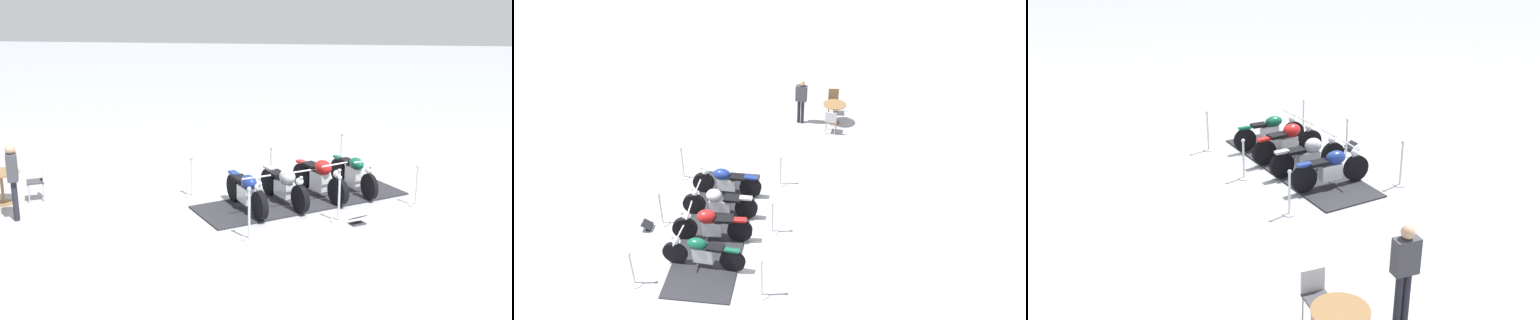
% 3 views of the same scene
% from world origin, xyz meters
% --- Properties ---
extents(ground_plane, '(80.00, 80.00, 0.00)m').
position_xyz_m(ground_plane, '(0.00, 0.00, 0.00)').
color(ground_plane, '#A8AAB2').
extents(display_platform, '(4.26, 5.24, 0.04)m').
position_xyz_m(display_platform, '(0.00, 0.00, 0.02)').
color(display_platform, '#28282D').
rests_on(display_platform, ground_plane).
extents(motorcycle_navy, '(1.85, 1.18, 0.94)m').
position_xyz_m(motorcycle_navy, '(-0.85, 1.23, 0.49)').
color(motorcycle_navy, black).
rests_on(motorcycle_navy, display_platform).
extents(motorcycle_chrome, '(1.84, 1.27, 0.94)m').
position_xyz_m(motorcycle_chrome, '(-0.30, 0.40, 0.48)').
color(motorcycle_chrome, black).
rests_on(motorcycle_chrome, display_platform).
extents(motorcycle_maroon, '(1.76, 1.38, 0.96)m').
position_xyz_m(motorcycle_maroon, '(0.25, -0.43, 0.52)').
color(motorcycle_maroon, black).
rests_on(motorcycle_maroon, display_platform).
extents(motorcycle_forest, '(1.87, 1.17, 0.93)m').
position_xyz_m(motorcycle_forest, '(0.80, -1.26, 0.51)').
color(motorcycle_forest, black).
rests_on(motorcycle_forest, display_platform).
extents(stanchion_right_mid, '(0.36, 0.36, 1.05)m').
position_xyz_m(stanchion_right_mid, '(-1.27, -0.85, 0.31)').
color(stanchion_right_mid, silver).
rests_on(stanchion_right_mid, ground_plane).
extents(stanchion_right_rear, '(0.35, 0.35, 1.01)m').
position_xyz_m(stanchion_right_rear, '(-0.05, -2.68, 0.30)').
color(stanchion_right_rear, silver).
rests_on(stanchion_right_rear, ground_plane).
extents(stanchion_left_rear, '(0.30, 0.30, 1.14)m').
position_xyz_m(stanchion_left_rear, '(2.49, -0.99, 0.40)').
color(stanchion_left_rear, silver).
rests_on(stanchion_left_rear, ground_plane).
extents(stanchion_left_mid, '(0.32, 0.32, 1.02)m').
position_xyz_m(stanchion_left_mid, '(1.27, 0.85, 0.33)').
color(stanchion_left_mid, silver).
rests_on(stanchion_left_mid, ground_plane).
extents(stanchion_right_front, '(0.33, 0.33, 1.13)m').
position_xyz_m(stanchion_right_front, '(-2.49, 0.99, 0.36)').
color(stanchion_right_front, silver).
rests_on(stanchion_right_front, ground_plane).
extents(stanchion_left_front, '(0.32, 0.32, 1.04)m').
position_xyz_m(stanchion_left_front, '(0.05, 2.68, 0.34)').
color(stanchion_left_front, silver).
rests_on(stanchion_left_front, ground_plane).
extents(info_placard, '(0.39, 0.41, 0.23)m').
position_xyz_m(info_placard, '(-1.41, -1.26, 0.08)').
color(info_placard, '#333338').
rests_on(info_placard, ground_plane).
extents(cafe_table, '(0.86, 0.86, 0.78)m').
position_xyz_m(cafe_table, '(-0.93, 7.04, 0.59)').
color(cafe_table, olive).
rests_on(cafe_table, ground_plane).
extents(cafe_chair_near_table, '(0.53, 0.53, 0.89)m').
position_xyz_m(cafe_chair_near_table, '(-0.57, 6.30, 0.52)').
color(cafe_chair_near_table, '#B7B7BC').
rests_on(cafe_chair_near_table, ground_plane).
extents(bystander_person, '(0.46, 0.37, 1.72)m').
position_xyz_m(bystander_person, '(-1.90, 6.24, 1.03)').
color(bystander_person, '#23232D').
rests_on(bystander_person, ground_plane).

